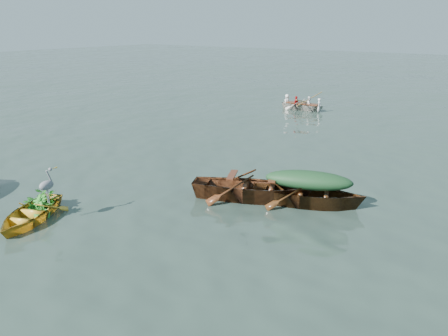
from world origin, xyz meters
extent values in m
plane|color=#2D3F37|center=(0.00, 0.00, 0.00)|extent=(140.00, 140.00, 0.00)
imported|color=gold|center=(-1.54, -4.02, 0.00)|extent=(2.45, 3.24, 0.79)
imported|color=#4A2B11|center=(3.85, 1.03, 0.00)|extent=(4.56, 2.77, 1.01)
imported|color=#512914|center=(2.37, 0.48, 0.00)|extent=(5.00, 3.28, 1.15)
imported|color=beige|center=(-2.38, 13.87, 0.00)|extent=(3.57, 1.08, 0.81)
ellipsoid|color=#183C1D|center=(3.85, 1.03, 0.77)|extent=(2.51, 1.52, 0.52)
imported|color=#1F6D1C|center=(-1.76, -3.51, 0.69)|extent=(1.02, 1.11, 0.60)
imported|color=silver|center=(-2.38, 13.87, 0.79)|extent=(2.50, 0.97, 0.76)
camera|label=1|loc=(8.41, -9.53, 4.84)|focal=35.00mm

